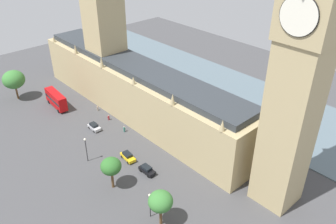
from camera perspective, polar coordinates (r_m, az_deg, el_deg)
The scene contains 16 objects.
ground_plane at distance 101.27m, azimuth -5.83°, elevation -0.43°, with size 149.80×149.80×0.00m, color #424244.
river_thames at distance 119.98m, azimuth 6.14°, elevation 4.84°, with size 31.90×134.82×0.25m, color slate.
parliament_building at distance 99.55m, azimuth -5.89°, elevation 4.77°, with size 13.82×79.80×32.34m.
clock_tower at distance 61.54m, azimuth 21.34°, elevation 7.27°, with size 9.00×9.00×57.45m.
double_decker_bus_corner at distance 108.85m, azimuth -18.08°, elevation 2.05°, with size 3.22×10.64×4.75m.
car_silver_opposite_hall at distance 95.78m, azimuth -12.15°, elevation -2.39°, with size 2.03×4.19×1.74m.
car_yellow_cab_near_tower at distance 83.55m, azimuth -6.68°, elevation -7.33°, with size 2.31×4.62×1.74m.
car_black_trailing at distance 79.34m, azimuth -3.51°, elevation -9.54°, with size 1.94×4.25×1.74m.
pedestrian_by_river_gate at distance 93.51m, azimuth -7.27°, elevation -2.86°, with size 0.59×0.48×1.70m.
pedestrian_under_trees at distance 99.37m, azimuth -9.81°, elevation -0.94°, with size 0.58×0.65×1.57m.
pedestrian_leading at distance 104.59m, azimuth -11.62°, elevation 0.58°, with size 0.57×0.64×1.54m.
plane_tree_midblock at distance 73.53m, azimuth -9.43°, elevation -8.91°, with size 4.40×4.40×7.62m.
plane_tree_kerbside at distance 65.13m, azimuth -1.25°, elevation -14.63°, with size 4.67×4.67×7.78m.
plane_tree_far_end at distance 116.39m, azimuth -24.24°, elevation 4.93°, with size 6.70×6.70×9.59m.
street_lamp_slot_10 at distance 82.61m, azimuth -13.50°, elevation -5.43°, with size 0.56×0.56×6.51m.
street_lamp_slot_11 at distance 67.55m, azimuth -3.02°, elevation -14.52°, with size 0.56×0.56×5.89m.
Camera 1 is at (50.71, 70.55, 52.02)m, focal length 36.73 mm.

